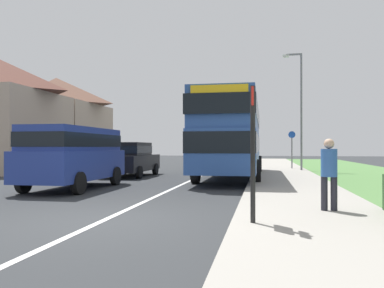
{
  "coord_description": "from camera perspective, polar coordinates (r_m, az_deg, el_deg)",
  "views": [
    {
      "loc": [
        3.19,
        -7.35,
        1.49
      ],
      "look_at": [
        0.68,
        6.29,
        1.6
      ],
      "focal_mm": 36.31,
      "sensor_mm": 36.0,
      "label": 1
    }
  ],
  "objects": [
    {
      "name": "cycle_route_sign",
      "position": [
        25.88,
        14.46,
        -0.59
      ],
      "size": [
        0.44,
        0.08,
        2.52
      ],
      "color": "slate",
      "rests_on": "ground_plane"
    },
    {
      "name": "street_lamp_mid",
      "position": [
        24.22,
        15.51,
        5.75
      ],
      "size": [
        1.14,
        0.2,
        7.12
      ],
      "color": "slate",
      "rests_on": "ground_plane"
    },
    {
      "name": "ground_plane",
      "position": [
        8.15,
        -13.04,
        -10.97
      ],
      "size": [
        120.0,
        120.0,
        0.0
      ],
      "primitive_type": "plane",
      "color": "#2D3033"
    },
    {
      "name": "lane_marking_centre",
      "position": [
        15.74,
        -1.3,
        -5.87
      ],
      "size": [
        0.14,
        60.0,
        0.01
      ],
      "primitive_type": "cube",
      "color": "silver",
      "rests_on": "ground_plane"
    },
    {
      "name": "parked_car_black",
      "position": [
        19.96,
        -9.03,
        -2.02
      ],
      "size": [
        1.98,
        4.48,
        1.72
      ],
      "color": "black",
      "rests_on": "ground_plane"
    },
    {
      "name": "pedestrian_at_stop",
      "position": [
        8.89,
        19.49,
        -3.74
      ],
      "size": [
        0.34,
        0.34,
        1.67
      ],
      "color": "#23232D",
      "rests_on": "ground_plane"
    },
    {
      "name": "parked_van_blue",
      "position": [
        14.44,
        -16.93,
        -1.2
      ],
      "size": [
        2.11,
        4.95,
        2.18
      ],
      "color": "navy",
      "rests_on": "ground_plane"
    },
    {
      "name": "bus_stop_sign",
      "position": [
        7.12,
        8.93,
        -0.03
      ],
      "size": [
        0.09,
        0.52,
        2.6
      ],
      "color": "black",
      "rests_on": "ground_plane"
    },
    {
      "name": "double_decker_bus",
      "position": [
        18.85,
        5.88,
        1.53
      ],
      "size": [
        2.8,
        11.14,
        3.7
      ],
      "color": "#284C93",
      "rests_on": "ground_plane"
    },
    {
      "name": "pavement_near_side",
      "position": [
        13.46,
        14.79,
        -6.54
      ],
      "size": [
        3.2,
        68.0,
        0.12
      ],
      "primitive_type": "cube",
      "color": "#9E998E",
      "rests_on": "ground_plane"
    },
    {
      "name": "house_terrace_far_side",
      "position": [
        29.11,
        -22.73,
        3.44
      ],
      "size": [
        6.67,
        13.63,
        6.9
      ],
      "color": "tan",
      "rests_on": "ground_plane"
    }
  ]
}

